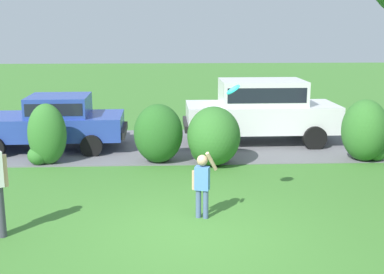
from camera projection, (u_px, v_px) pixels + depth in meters
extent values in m
plane|color=#3D752D|center=(194.00, 234.00, 8.59)|extent=(80.00, 80.00, 0.00)
cube|color=slate|center=(183.00, 145.00, 14.96)|extent=(28.00, 4.40, 0.02)
ellipsoid|color=#33702B|center=(47.00, 134.00, 12.77)|extent=(0.98, 0.80, 1.58)
ellipsoid|color=#33702B|center=(38.00, 155.00, 12.83)|extent=(0.55, 0.55, 0.49)
ellipsoid|color=#286023|center=(158.00, 134.00, 12.94)|extent=(1.27, 1.13, 1.54)
ellipsoid|color=#33702B|center=(214.00, 136.00, 12.73)|extent=(1.36, 1.53, 1.51)
ellipsoid|color=#33702B|center=(207.00, 149.00, 12.92)|extent=(0.87, 0.87, 0.79)
ellipsoid|color=#33702B|center=(365.00, 130.00, 13.13)|extent=(1.19, 1.34, 1.63)
ellipsoid|color=#33702B|center=(376.00, 150.00, 13.21)|extent=(0.62, 0.62, 0.56)
cube|color=#28429E|center=(49.00, 126.00, 14.37)|extent=(4.25, 1.95, 0.64)
cube|color=#28429E|center=(59.00, 105.00, 14.27)|extent=(1.72, 1.66, 0.56)
cube|color=black|center=(59.00, 105.00, 14.27)|extent=(1.59, 1.68, 0.34)
cylinder|color=black|center=(13.00, 133.00, 15.28)|extent=(0.61, 0.24, 0.60)
cylinder|color=black|center=(91.00, 146.00, 13.64)|extent=(0.61, 0.24, 0.60)
cylinder|color=black|center=(99.00, 132.00, 15.47)|extent=(0.61, 0.24, 0.60)
cube|color=black|center=(124.00, 130.00, 14.57)|extent=(0.17, 1.75, 0.20)
cube|color=white|center=(261.00, 117.00, 15.15)|extent=(4.51, 1.88, 0.80)
cube|color=white|center=(262.00, 92.00, 14.98)|extent=(2.49, 1.64, 0.72)
cube|color=black|center=(262.00, 92.00, 14.98)|extent=(2.29, 1.66, 0.43)
cylinder|color=black|center=(219.00, 139.00, 14.25)|extent=(0.68, 0.23, 0.68)
cylinder|color=black|center=(212.00, 126.00, 16.09)|extent=(0.68, 0.23, 0.68)
cylinder|color=black|center=(315.00, 138.00, 14.41)|extent=(0.68, 0.23, 0.68)
cylinder|color=black|center=(298.00, 125.00, 16.24)|extent=(0.68, 0.23, 0.68)
cube|color=black|center=(186.00, 124.00, 15.07)|extent=(0.13, 1.75, 0.20)
cube|color=black|center=(335.00, 123.00, 15.31)|extent=(0.13, 1.75, 0.20)
cylinder|color=#4C608C|center=(198.00, 203.00, 9.29)|extent=(0.10, 0.10, 0.55)
cylinder|color=#4C608C|center=(206.00, 204.00, 9.25)|extent=(0.10, 0.10, 0.55)
cube|color=#4C7FCC|center=(202.00, 178.00, 9.16)|extent=(0.30, 0.23, 0.44)
sphere|color=tan|center=(202.00, 160.00, 9.09)|extent=(0.20, 0.20, 0.20)
cylinder|color=tan|center=(211.00, 161.00, 9.10)|extent=(0.24, 0.21, 0.39)
cylinder|color=tan|center=(194.00, 180.00, 9.22)|extent=(0.07, 0.07, 0.36)
cylinder|color=#1EB7B2|center=(233.00, 90.00, 9.17)|extent=(0.25, 0.28, 0.19)
cylinder|color=#337FDB|center=(233.00, 89.00, 9.17)|extent=(0.15, 0.16, 0.12)
cylinder|color=#3F3F4C|center=(1.00, 212.00, 8.39)|extent=(0.14, 0.14, 0.90)
cylinder|color=tan|center=(5.00, 171.00, 8.30)|extent=(0.09, 0.09, 0.55)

